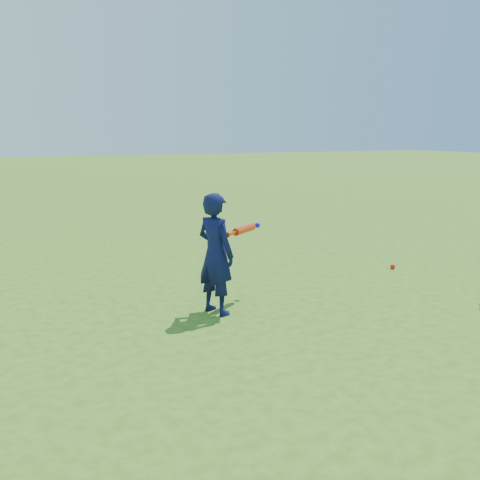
% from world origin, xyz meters
% --- Properties ---
extents(ground, '(80.00, 80.00, 0.00)m').
position_xyz_m(ground, '(0.00, 0.00, 0.00)').
color(ground, '#396818').
rests_on(ground, ground).
extents(child, '(0.43, 0.52, 1.21)m').
position_xyz_m(child, '(-0.23, -0.06, 0.61)').
color(child, '#0D113E').
rests_on(child, ground).
extents(ground_ball_red, '(0.07, 0.07, 0.07)m').
position_xyz_m(ground_ball_red, '(2.58, 0.56, 0.03)').
color(ground_ball_red, red).
rests_on(ground_ball_red, ground).
extents(bat_swing, '(0.59, 0.44, 0.08)m').
position_xyz_m(bat_swing, '(0.23, 0.22, 0.77)').
color(bat_swing, red).
rests_on(bat_swing, ground).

